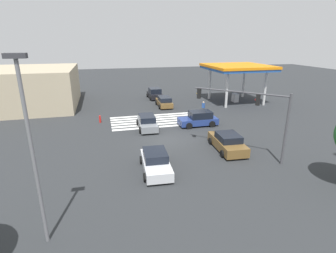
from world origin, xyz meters
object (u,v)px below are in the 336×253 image
object	(u,v)px
car_0	(147,122)
car_1	(199,119)
traffic_signal_mast	(254,109)
street_light_pole_b	(30,141)
car_4	(156,162)
car_2	(155,94)
fire_hydrant	(100,119)
car_6	(164,102)
car_3	(227,142)
pedestrian	(203,107)

from	to	relation	value
car_0	car_1	world-z (taller)	car_1
traffic_signal_mast	street_light_pole_b	xyz separation A→B (m)	(14.38, 6.10, 1.08)
car_0	car_4	size ratio (longest dim) A/B	0.99
car_2	car_4	size ratio (longest dim) A/B	0.93
car_0	fire_hydrant	world-z (taller)	car_0
car_0	fire_hydrant	distance (m)	6.06
traffic_signal_mast	street_light_pole_b	world-z (taller)	street_light_pole_b
traffic_signal_mast	car_6	size ratio (longest dim) A/B	1.26
traffic_signal_mast	car_3	bearing A→B (deg)	-14.62
car_4	car_6	size ratio (longest dim) A/B	1.04
pedestrian	fire_hydrant	xyz separation A→B (m)	(12.97, 0.44, -0.51)
car_4	street_light_pole_b	bearing A→B (deg)	-45.06
traffic_signal_mast	pedestrian	xyz separation A→B (m)	(-1.20, -13.20, -3.14)
car_0	car_6	distance (m)	9.96
car_4	pedestrian	distance (m)	16.33
car_1	car_4	size ratio (longest dim) A/B	0.94
car_0	street_light_pole_b	distance (m)	17.68
car_2	car_1	bearing A→B (deg)	-173.39
car_4	fire_hydrant	size ratio (longest dim) A/B	5.31
car_1	car_4	bearing A→B (deg)	54.10
car_3	car_4	size ratio (longest dim) A/B	1.05
street_light_pole_b	traffic_signal_mast	bearing A→B (deg)	-157.02
traffic_signal_mast	car_3	distance (m)	3.98
car_2	pedestrian	world-z (taller)	car_2
traffic_signal_mast	pedestrian	bearing A→B (deg)	-50.18
car_6	fire_hydrant	world-z (taller)	car_6
fire_hydrant	car_1	bearing A→B (deg)	160.41
car_1	fire_hydrant	world-z (taller)	car_1
pedestrian	fire_hydrant	size ratio (longest dim) A/B	1.95
traffic_signal_mast	car_3	world-z (taller)	traffic_signal_mast
street_light_pole_b	car_4	bearing A→B (deg)	-138.56
car_3	pedestrian	world-z (taller)	pedestrian
car_2	fire_hydrant	size ratio (longest dim) A/B	4.95
car_1	car_2	bearing A→B (deg)	-82.45
car_2	street_light_pole_b	size ratio (longest dim) A/B	0.49
car_4	street_light_pole_b	world-z (taller)	street_light_pole_b
traffic_signal_mast	car_6	distance (m)	18.86
pedestrian	car_2	bearing A→B (deg)	-118.46
car_2	pedestrian	bearing A→B (deg)	-159.79
traffic_signal_mast	car_1	size ratio (longest dim) A/B	1.29
car_2	car_6	bearing A→B (deg)	-178.61
car_2	street_light_pole_b	world-z (taller)	street_light_pole_b
car_4	street_light_pole_b	xyz separation A→B (m)	(6.49, 5.73, 4.49)
car_6	pedestrian	xyz separation A→B (m)	(-3.96, 5.16, 0.22)
pedestrian	traffic_signal_mast	bearing A→B (deg)	35.63
car_1	car_4	distance (m)	11.55
car_0	car_1	distance (m)	5.80
car_1	car_2	world-z (taller)	car_2
pedestrian	street_light_pole_b	bearing A→B (deg)	1.89
car_0	car_4	world-z (taller)	car_0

